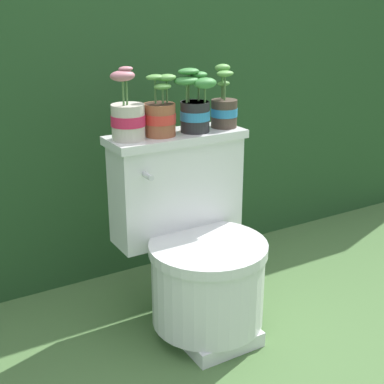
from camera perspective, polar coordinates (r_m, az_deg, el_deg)
The scene contains 7 objects.
ground_plane at distance 2.04m, azimuth 2.87°, elevation -15.02°, with size 12.00×12.00×0.00m, color #4C703D.
hedge_backdrop at distance 2.78m, azimuth -10.46°, elevation 8.95°, with size 4.08×1.07×1.32m.
toilet at distance 1.97m, azimuth 0.43°, elevation -5.96°, with size 0.51×0.53×0.71m.
potted_plant_left at distance 1.85m, azimuth -6.88°, elevation 7.96°, with size 0.12×0.12×0.25m.
potted_plant_midleft at distance 1.90m, azimuth -3.45°, elevation 8.23°, with size 0.12×0.12×0.21m.
potted_plant_middle at distance 1.94m, azimuth 0.32°, elevation 9.10°, with size 0.15×0.12×0.23m.
potted_plant_midright at distance 2.03m, azimuth 3.44°, elevation 8.97°, with size 0.10×0.10×0.23m.
Camera 1 is at (-0.94, -1.39, 1.17)m, focal length 50.00 mm.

